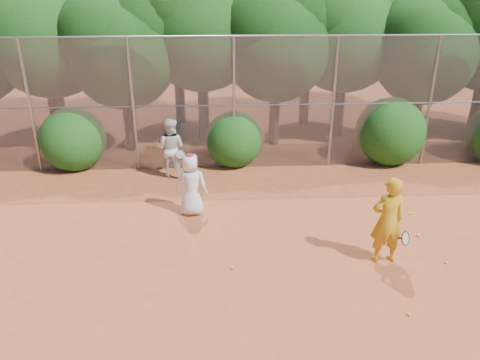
{
  "coord_description": "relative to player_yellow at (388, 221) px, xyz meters",
  "views": [
    {
      "loc": [
        -1.52,
        -7.7,
        5.64
      ],
      "look_at": [
        -1.0,
        2.5,
        1.1
      ],
      "focal_mm": 35.0,
      "sensor_mm": 36.0,
      "label": 1
    }
  ],
  "objects": [
    {
      "name": "ground",
      "position": [
        -1.95,
        -0.59,
        -0.97
      ],
      "size": [
        80.0,
        80.0,
        0.0
      ],
      "primitive_type": "plane",
      "color": "#A54925",
      "rests_on": "ground"
    },
    {
      "name": "fence_back",
      "position": [
        -2.07,
        5.41,
        1.09
      ],
      "size": [
        20.05,
        0.09,
        4.03
      ],
      "color": "gray",
      "rests_on": "ground"
    },
    {
      "name": "tree_1",
      "position": [
        -8.89,
        7.95,
        3.2
      ],
      "size": [
        4.64,
        4.03,
        6.35
      ],
      "color": "black",
      "rests_on": "ground"
    },
    {
      "name": "tree_2",
      "position": [
        -6.4,
        7.25,
        2.62
      ],
      "size": [
        3.99,
        3.47,
        5.47
      ],
      "color": "black",
      "rests_on": "ground"
    },
    {
      "name": "tree_3",
      "position": [
        -3.89,
        8.25,
        3.43
      ],
      "size": [
        4.89,
        4.26,
        6.7
      ],
      "color": "black",
      "rests_on": "ground"
    },
    {
      "name": "tree_4",
      "position": [
        -1.39,
        7.65,
        2.79
      ],
      "size": [
        4.19,
        3.64,
        5.73
      ],
      "color": "black",
      "rests_on": "ground"
    },
    {
      "name": "tree_5",
      "position": [
        1.11,
        8.45,
        3.08
      ],
      "size": [
        4.51,
        3.92,
        6.17
      ],
      "color": "black",
      "rests_on": "ground"
    },
    {
      "name": "tree_6",
      "position": [
        3.6,
        7.44,
        2.5
      ],
      "size": [
        3.86,
        3.36,
        5.29
      ],
      "color": "black",
      "rests_on": "ground"
    },
    {
      "name": "tree_9",
      "position": [
        -9.89,
        10.25,
        3.37
      ],
      "size": [
        4.83,
        4.2,
        6.62
      ],
      "color": "black",
      "rests_on": "ground"
    },
    {
      "name": "tree_10",
      "position": [
        -4.88,
        10.46,
        3.66
      ],
      "size": [
        5.15,
        4.48,
        7.06
      ],
      "color": "black",
      "rests_on": "ground"
    },
    {
      "name": "tree_11",
      "position": [
        0.11,
        10.05,
        3.2
      ],
      "size": [
        4.64,
        4.03,
        6.35
      ],
      "color": "black",
      "rests_on": "ground"
    },
    {
      "name": "tree_12",
      "position": [
        4.62,
        10.65,
        3.54
      ],
      "size": [
        5.02,
        4.37,
        6.88
      ],
      "color": "black",
      "rests_on": "ground"
    },
    {
      "name": "bush_0",
      "position": [
        -7.95,
        5.71,
        0.03
      ],
      "size": [
        2.0,
        2.0,
        2.0
      ],
      "primitive_type": "sphere",
      "color": "#134711",
      "rests_on": "ground"
    },
    {
      "name": "bush_1",
      "position": [
        -2.95,
        5.71,
        -0.07
      ],
      "size": [
        1.8,
        1.8,
        1.8
      ],
      "primitive_type": "sphere",
      "color": "#134711",
      "rests_on": "ground"
    },
    {
      "name": "bush_2",
      "position": [
        2.05,
        5.71,
        0.13
      ],
      "size": [
        2.2,
        2.2,
        2.2
      ],
      "primitive_type": "sphere",
      "color": "#134711",
      "rests_on": "ground"
    },
    {
      "name": "player_yellow",
      "position": [
        0.0,
        0.0,
        0.0
      ],
      "size": [
        0.88,
        0.61,
        1.94
      ],
      "rotation": [
        0.0,
        0.0,
        3.23
      ],
      "color": "gold",
      "rests_on": "ground"
    },
    {
      "name": "player_teen",
      "position": [
        -4.15,
        2.35,
        -0.15
      ],
      "size": [
        0.84,
        0.59,
        1.64
      ],
      "rotation": [
        0.0,
        0.0,
        3.04
      ],
      "color": "white",
      "rests_on": "ground"
    },
    {
      "name": "player_white",
      "position": [
        -4.86,
        4.81,
        -0.07
      ],
      "size": [
        1.04,
        0.92,
        1.79
      ],
      "rotation": [
        0.0,
        0.0,
        2.82
      ],
      "color": "silver",
      "rests_on": "ground"
    },
    {
      "name": "ball_0",
      "position": [
        1.31,
        -0.21,
        -0.93
      ],
      "size": [
        0.07,
        0.07,
        0.07
      ],
      "primitive_type": "sphere",
      "color": "#C0D226",
      "rests_on": "ground"
    },
    {
      "name": "ball_1",
      "position": [
        1.41,
        1.99,
        -0.93
      ],
      "size": [
        0.07,
        0.07,
        0.07
      ],
      "primitive_type": "sphere",
      "color": "#C0D226",
      "rests_on": "ground"
    },
    {
      "name": "ball_2",
      "position": [
        -0.1,
        -1.78,
        -0.93
      ],
      "size": [
        0.07,
        0.07,
        0.07
      ],
      "primitive_type": "sphere",
      "color": "#C0D226",
      "rests_on": "ground"
    },
    {
      "name": "ball_3",
      "position": [
        1.17,
        0.92,
        -0.93
      ],
      "size": [
        0.07,
        0.07,
        0.07
      ],
      "primitive_type": "sphere",
      "color": "#C0D226",
      "rests_on": "ground"
    },
    {
      "name": "ball_4",
      "position": [
        -3.22,
        -0.17,
        -0.93
      ],
      "size": [
        0.07,
        0.07,
        0.07
      ],
      "primitive_type": "sphere",
      "color": "#C0D226",
      "rests_on": "ground"
    },
    {
      "name": "ball_5",
      "position": [
        0.96,
        2.47,
        -0.93
      ],
      "size": [
        0.07,
        0.07,
        0.07
      ],
      "primitive_type": "sphere",
      "color": "#C0D226",
      "rests_on": "ground"
    }
  ]
}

